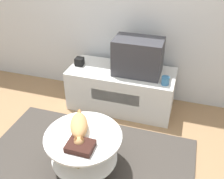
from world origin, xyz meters
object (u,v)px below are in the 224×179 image
tv (138,57)px  cat (79,126)px  dvd_box (80,146)px  speaker (79,62)px

tv → cat: bearing=-105.2°
tv → dvd_box: bearing=-98.9°
tv → cat: (-0.29, -1.08, -0.25)m
dvd_box → cat: size_ratio=0.46×
speaker → dvd_box: size_ratio=0.43×
dvd_box → cat: 0.22m
cat → tv: bearing=141.7°
speaker → dvd_box: (0.54, -1.26, -0.12)m
tv → speaker: bearing=-179.2°
tv → cat: tv is taller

